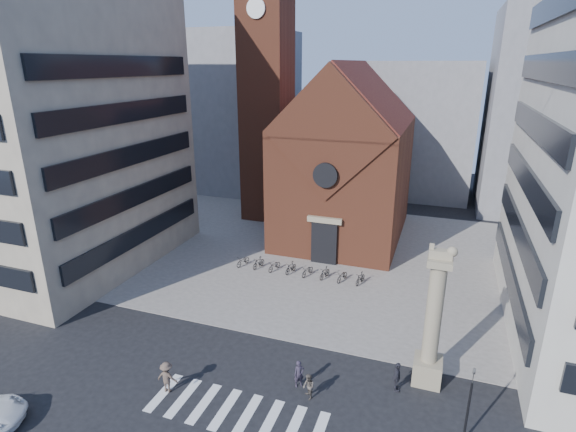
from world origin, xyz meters
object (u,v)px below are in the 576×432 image
(traffic_light, at_px, (469,404))
(scooter_0, at_px, (243,261))
(pedestrian_0, at_px, (299,374))
(pedestrian_1, at_px, (308,387))
(pedestrian_2, at_px, (397,377))
(lion_column, at_px, (432,330))

(traffic_light, height_order, scooter_0, traffic_light)
(pedestrian_0, bearing_deg, scooter_0, 86.24)
(pedestrian_1, height_order, pedestrian_2, pedestrian_2)
(pedestrian_2, bearing_deg, scooter_0, 46.93)
(pedestrian_1, relative_size, scooter_0, 0.88)
(scooter_0, bearing_deg, pedestrian_1, -38.70)
(lion_column, xyz_separation_m, pedestrian_1, (-6.12, -3.67, -2.69))
(lion_column, bearing_deg, traffic_light, -63.54)
(pedestrian_0, bearing_deg, pedestrian_1, -83.62)
(pedestrian_1, bearing_deg, lion_column, 84.00)
(lion_column, xyz_separation_m, traffic_light, (1.99, -4.00, -1.17))
(lion_column, height_order, pedestrian_0, lion_column)
(lion_column, relative_size, pedestrian_2, 4.76)
(traffic_light, distance_m, pedestrian_1, 8.26)
(lion_column, distance_m, scooter_0, 20.26)
(traffic_light, height_order, pedestrian_0, traffic_light)
(traffic_light, relative_size, pedestrian_0, 2.60)
(pedestrian_2, bearing_deg, traffic_light, -130.41)
(lion_column, xyz_separation_m, pedestrian_0, (-6.93, -2.89, -2.63))
(lion_column, height_order, traffic_light, lion_column)
(traffic_light, bearing_deg, scooter_0, 141.79)
(traffic_light, xyz_separation_m, pedestrian_2, (-3.58, 2.61, -1.38))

